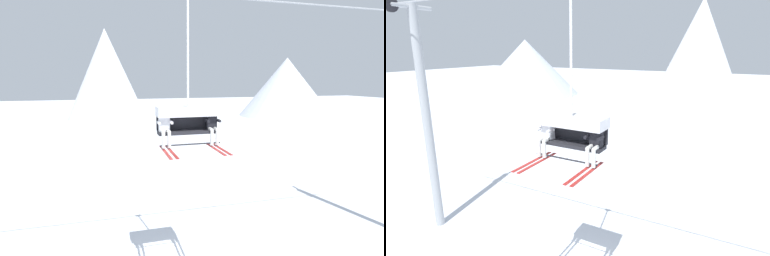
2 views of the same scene
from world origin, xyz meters
The scene contains 6 objects.
mountain_peak_west centered at (-29.17, 34.88, 4.64)m, with size 18.26×18.26×9.27m.
mountain_peak_central centered at (-2.09, 44.69, 7.73)m, with size 13.50×13.50×15.46m.
lift_tower_near centered at (-6.88, -0.02, 4.97)m, with size 0.36×1.88×9.60m.
chairlift_chair centered at (0.54, -0.73, 5.80)m, with size 1.94×0.74×4.50m.
skier_white centered at (-0.22, -0.95, 5.45)m, with size 0.46×1.70×1.23m.
skier_black centered at (1.31, -0.95, 5.45)m, with size 0.46×1.70×1.23m.
Camera 2 is at (4.48, -7.62, 7.80)m, focal length 28.00 mm.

